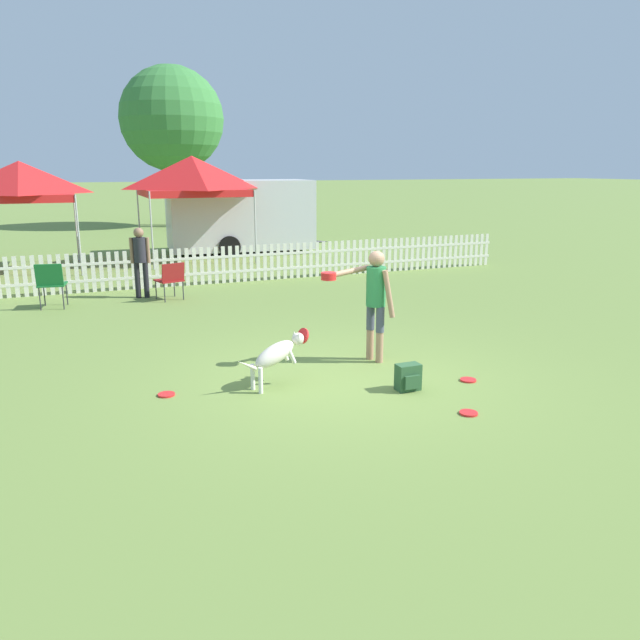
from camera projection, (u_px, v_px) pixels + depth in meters
ground_plane at (344, 377)px, 8.44m from camera, size 240.00×240.00×0.00m
handler_person at (373, 293)px, 8.89m from camera, size 1.04×0.45×1.62m
leaping_dog at (277, 353)px, 7.99m from camera, size 1.07×0.46×0.71m
frisbee_near_handler at (468, 380)px, 8.28m from camera, size 0.21×0.21×0.02m
frisbee_near_dog at (166, 395)px, 7.75m from camera, size 0.21×0.21×0.02m
frisbee_midfield at (469, 413)px, 7.16m from camera, size 0.21×0.21×0.02m
backpack_on_grass at (408, 377)px, 7.90m from camera, size 0.31×0.22×0.34m
picket_fence at (216, 265)px, 15.10m from camera, size 16.01×0.04×0.90m
folding_chair_blue_left at (171, 278)px, 13.19m from camera, size 0.62×0.64×0.81m
folding_chair_center at (51, 281)px, 12.37m from camera, size 0.59×0.61×0.93m
canopy_tent_main at (192, 176)px, 18.56m from camera, size 2.99×2.99×3.09m
canopy_tent_secondary at (20, 181)px, 16.44m from camera, size 2.62×2.62×2.92m
spectator_standing at (140, 256)px, 13.36m from camera, size 0.41×0.27×1.51m
equipment_trailer at (240, 215)px, 20.44m from camera, size 5.44×2.54×2.35m
tree_left_grove at (172, 119)px, 28.52m from camera, size 4.72×4.72×7.27m
tree_right_grove at (166, 129)px, 29.42m from camera, size 3.63×3.63×6.36m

